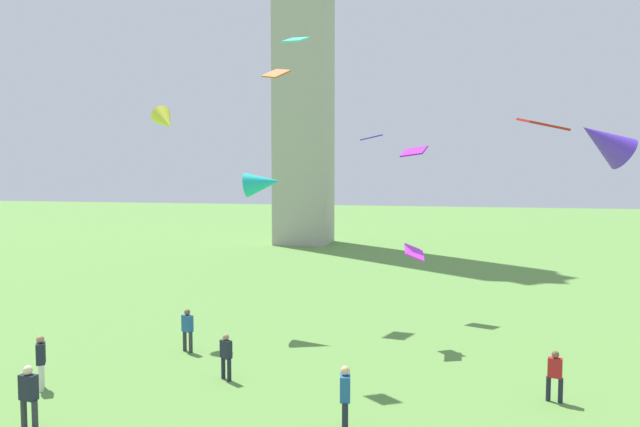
{
  "coord_description": "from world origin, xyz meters",
  "views": [
    {
      "loc": [
        1.65,
        -3.37,
        7.08
      ],
      "look_at": [
        -2.73,
        15.39,
        5.73
      ],
      "focal_mm": 33.85,
      "sensor_mm": 36.0,
      "label": 1
    }
  ],
  "objects_px": {
    "person_1": "(29,394)",
    "person_3": "(226,354)",
    "kite_flying_9": "(263,183)",
    "kite_flying_11": "(604,141)",
    "person_4": "(187,328)",
    "kite_flying_10": "(543,124)",
    "kite_flying_7": "(166,121)",
    "person_5": "(41,359)",
    "person_0": "(555,373)",
    "kite_flying_0": "(296,40)",
    "kite_flying_3": "(371,137)",
    "person_2": "(345,395)",
    "kite_flying_4": "(414,252)",
    "kite_flying_8": "(276,73)",
    "kite_flying_2": "(414,151)"
  },
  "relations": [
    {
      "from": "person_4",
      "to": "kite_flying_10",
      "type": "xyz_separation_m",
      "value": [
        12.69,
        -2.4,
        7.51
      ]
    },
    {
      "from": "kite_flying_4",
      "to": "kite_flying_11",
      "type": "height_order",
      "value": "kite_flying_11"
    },
    {
      "from": "person_1",
      "to": "kite_flying_2",
      "type": "height_order",
      "value": "kite_flying_2"
    },
    {
      "from": "person_4",
      "to": "kite_flying_7",
      "type": "relative_size",
      "value": 0.99
    },
    {
      "from": "person_1",
      "to": "kite_flying_8",
      "type": "height_order",
      "value": "kite_flying_8"
    },
    {
      "from": "person_0",
      "to": "kite_flying_9",
      "type": "height_order",
      "value": "kite_flying_9"
    },
    {
      "from": "kite_flying_2",
      "to": "kite_flying_11",
      "type": "bearing_deg",
      "value": 145.45
    },
    {
      "from": "kite_flying_3",
      "to": "kite_flying_7",
      "type": "distance_m",
      "value": 9.0
    },
    {
      "from": "person_3",
      "to": "kite_flying_8",
      "type": "distance_m",
      "value": 10.26
    },
    {
      "from": "person_5",
      "to": "kite_flying_8",
      "type": "xyz_separation_m",
      "value": [
        6.43,
        5.1,
        9.69
      ]
    },
    {
      "from": "person_0",
      "to": "kite_flying_10",
      "type": "relative_size",
      "value": 1.06
    },
    {
      "from": "person_5",
      "to": "kite_flying_7",
      "type": "distance_m",
      "value": 11.28
    },
    {
      "from": "kite_flying_8",
      "to": "kite_flying_11",
      "type": "xyz_separation_m",
      "value": [
        11.14,
        -0.89,
        -2.65
      ]
    },
    {
      "from": "kite_flying_2",
      "to": "kite_flying_7",
      "type": "xyz_separation_m",
      "value": [
        -10.25,
        -6.47,
        1.2
      ]
    },
    {
      "from": "kite_flying_11",
      "to": "person_1",
      "type": "bearing_deg",
      "value": -79.96
    },
    {
      "from": "kite_flying_10",
      "to": "person_4",
      "type": "bearing_deg",
      "value": -32.47
    },
    {
      "from": "person_5",
      "to": "kite_flying_8",
      "type": "height_order",
      "value": "kite_flying_8"
    },
    {
      "from": "kite_flying_8",
      "to": "kite_flying_10",
      "type": "height_order",
      "value": "kite_flying_8"
    },
    {
      "from": "kite_flying_11",
      "to": "kite_flying_10",
      "type": "bearing_deg",
      "value": -63.4
    },
    {
      "from": "kite_flying_2",
      "to": "kite_flying_3",
      "type": "bearing_deg",
      "value": 92.48
    },
    {
      "from": "person_4",
      "to": "kite_flying_4",
      "type": "height_order",
      "value": "kite_flying_4"
    },
    {
      "from": "person_5",
      "to": "person_2",
      "type": "bearing_deg",
      "value": -128.95
    },
    {
      "from": "kite_flying_3",
      "to": "kite_flying_8",
      "type": "bearing_deg",
      "value": 110.69
    },
    {
      "from": "kite_flying_0",
      "to": "kite_flying_10",
      "type": "xyz_separation_m",
      "value": [
        10.63,
        -11.02,
        -5.29
      ]
    },
    {
      "from": "person_5",
      "to": "kite_flying_9",
      "type": "distance_m",
      "value": 11.52
    },
    {
      "from": "kite_flying_10",
      "to": "person_1",
      "type": "bearing_deg",
      "value": -0.82
    },
    {
      "from": "person_0",
      "to": "person_5",
      "type": "xyz_separation_m",
      "value": [
        -16.07,
        -2.67,
        0.1
      ]
    },
    {
      "from": "kite_flying_9",
      "to": "kite_flying_8",
      "type": "bearing_deg",
      "value": -158.24
    },
    {
      "from": "person_3",
      "to": "kite_flying_0",
      "type": "xyz_separation_m",
      "value": [
        -0.62,
        11.28,
        12.86
      ]
    },
    {
      "from": "kite_flying_0",
      "to": "kite_flying_4",
      "type": "height_order",
      "value": "kite_flying_0"
    },
    {
      "from": "person_2",
      "to": "kite_flying_8",
      "type": "height_order",
      "value": "kite_flying_8"
    },
    {
      "from": "kite_flying_4",
      "to": "kite_flying_3",
      "type": "bearing_deg",
      "value": -140.22
    },
    {
      "from": "person_4",
      "to": "kite_flying_9",
      "type": "xyz_separation_m",
      "value": [
        1.76,
        4.14,
        5.6
      ]
    },
    {
      "from": "person_2",
      "to": "person_1",
      "type": "bearing_deg",
      "value": -87.03
    },
    {
      "from": "person_5",
      "to": "person_0",
      "type": "bearing_deg",
      "value": -114.42
    },
    {
      "from": "person_1",
      "to": "person_3",
      "type": "relative_size",
      "value": 1.14
    },
    {
      "from": "person_0",
      "to": "kite_flying_7",
      "type": "xyz_separation_m",
      "value": [
        -15.48,
        4.98,
        8.37
      ]
    },
    {
      "from": "kite_flying_3",
      "to": "kite_flying_11",
      "type": "height_order",
      "value": "kite_flying_11"
    },
    {
      "from": "person_2",
      "to": "kite_flying_2",
      "type": "bearing_deg",
      "value": 167.9
    },
    {
      "from": "person_3",
      "to": "person_5",
      "type": "relative_size",
      "value": 0.9
    },
    {
      "from": "person_3",
      "to": "kite_flying_0",
      "type": "height_order",
      "value": "kite_flying_0"
    },
    {
      "from": "kite_flying_9",
      "to": "kite_flying_11",
      "type": "height_order",
      "value": "kite_flying_11"
    },
    {
      "from": "kite_flying_4",
      "to": "kite_flying_8",
      "type": "distance_m",
      "value": 8.89
    },
    {
      "from": "person_0",
      "to": "kite_flying_10",
      "type": "height_order",
      "value": "kite_flying_10"
    },
    {
      "from": "kite_flying_7",
      "to": "kite_flying_10",
      "type": "distance_m",
      "value": 15.82
    },
    {
      "from": "kite_flying_2",
      "to": "person_0",
      "type": "bearing_deg",
      "value": 135.82
    },
    {
      "from": "kite_flying_0",
      "to": "person_1",
      "type": "bearing_deg",
      "value": 178.73
    },
    {
      "from": "kite_flying_4",
      "to": "kite_flying_7",
      "type": "height_order",
      "value": "kite_flying_7"
    },
    {
      "from": "kite_flying_0",
      "to": "kite_flying_7",
      "type": "bearing_deg",
      "value": 153.06
    },
    {
      "from": "kite_flying_7",
      "to": "kite_flying_0",
      "type": "bearing_deg",
      "value": 4.56
    }
  ]
}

